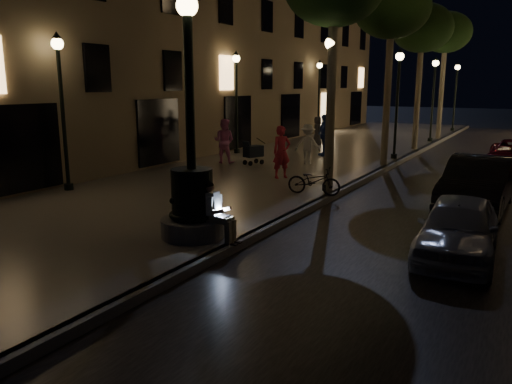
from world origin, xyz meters
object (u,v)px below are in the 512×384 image
Objects in this scene: lamp_curb_c at (434,88)px; pedestrian_white at (308,144)px; seated_man_laptop at (216,209)px; lamp_curb_a at (330,92)px; tree_far at (446,33)px; lamp_left_a at (61,92)px; lamp_curb_d at (456,88)px; stroller at (253,151)px; pedestrian_pink at (224,141)px; lamp_left_c at (319,88)px; bicycle at (314,181)px; car_second at (478,184)px; car_front at (458,228)px; lamp_left_b at (236,89)px; pedestrian_red at (282,152)px; pedestrian_dark at (318,131)px; tree_second at (392,9)px; fountain_lamppost at (192,191)px; tree_third at (422,29)px; lamp_curb_b at (398,90)px; pedestrian_blue at (324,135)px.

lamp_curb_c is 11.96m from pedestrian_white.
lamp_curb_a reaches higher than seated_man_laptop.
lamp_left_a is at bearing -108.07° from tree_far.
lamp_curb_d is 4.35× the size of stroller.
tree_far reaches higher than pedestrian_pink.
lamp_left_c is 13.20m from stroller.
bicycle is at bearing 24.66° from lamp_left_a.
lamp_left_c is 12.45m from pedestrian_white.
bicycle is at bearing -162.60° from car_second.
car_front is 0.81× the size of car_second.
lamp_left_c is at bearing 127.64° from car_second.
lamp_left_b is at bearing -125.37° from lamp_curb_c.
lamp_left_c is at bearing 107.68° from seated_man_laptop.
pedestrian_white is 5.96m from bicycle.
pedestrian_red is at bearing 139.24° from car_front.
tree_second is at bearing -145.46° from pedestrian_dark.
tree_third reaches higher than fountain_lamppost.
seated_man_laptop is 0.26× the size of lamp_curb_b.
lamp_curb_a is 2.60× the size of pedestrian_red.
lamp_curb_a is at bearing 83.35° from fountain_lamppost.
pedestrian_red is (-2.31, -4.81, -5.21)m from tree_second.
lamp_left_b reaches higher than pedestrian_red.
pedestrian_dark is (-9.31, 10.51, 0.24)m from car_second.
seated_man_laptop is 7.83m from car_second.
pedestrian_red reaches higher than bicycle.
pedestrian_pink reaches higher than pedestrian_red.
bicycle is at bearing 98.92° from pedestrian_white.
bicycle is at bearing -97.24° from lamp_curb_a.
tree_second is at bearing 21.52° from pedestrian_blue.
lamp_left_a is (-7.10, -4.00, 0.00)m from lamp_curb_a.
tree_second is 1.54× the size of lamp_left_b.
tree_third reaches higher than lamp_curb_a.
car_front is (4.44, -11.96, -2.61)m from lamp_curb_b.
lamp_curb_b is at bearing -90.00° from lamp_curb_d.
seated_man_laptop is at bearing -59.71° from lamp_left_b.
fountain_lamppost is 23.00m from lamp_left_c.
lamp_left_c reaches higher than car_front.
tree_third is 4.94m from lamp_curb_b.
pedestrian_pink is (-3.69, 1.90, 0.00)m from pedestrian_red.
car_front is at bearing 21.63° from fountain_lamppost.
lamp_curb_b is 1.00× the size of lamp_left_c.
tree_second is 18.26m from lamp_curb_d.
tree_second is 8.91m from car_second.
pedestrian_red is at bearing -107.95° from lamp_curb_b.
tree_far is 1.56× the size of lamp_curb_d.
pedestrian_dark is (-4.92, 16.99, 0.10)m from seated_man_laptop.
pedestrian_dark is at bearing 53.03° from pedestrian_red.
lamp_curb_b reaches higher than pedestrian_red.
lamp_left_b is (-7.01, 12.00, 2.35)m from seated_man_laptop.
lamp_curb_d is 19.35m from lamp_left_b.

